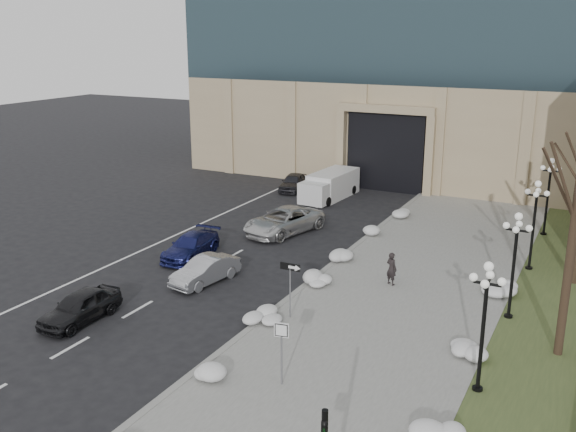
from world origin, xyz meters
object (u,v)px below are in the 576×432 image
object	(u,v)px
car_c	(191,246)
lamppost_b	(515,252)
keep_sign	(281,340)
lamppost_a	(485,310)
box_truck	(330,186)
car_d	(284,221)
car_b	(205,270)
one_way_sign	(293,274)
pedestrian	(391,269)
car_e	(293,182)
lamppost_d	(549,186)
car_a	(80,307)
lamppost_c	(535,213)

from	to	relation	value
car_c	lamppost_b	bearing A→B (deg)	-5.88
keep_sign	lamppost_a	world-z (taller)	lamppost_a
keep_sign	lamppost_b	bearing A→B (deg)	45.98
box_truck	lamppost_b	world-z (taller)	lamppost_b
box_truck	lamppost_a	bearing A→B (deg)	-51.47
car_d	car_b	bearing A→B (deg)	-73.10
box_truck	one_way_sign	world-z (taller)	one_way_sign
car_c	pedestrian	distance (m)	11.10
pedestrian	keep_sign	world-z (taller)	keep_sign
car_d	keep_sign	distance (m)	17.64
pedestrian	lamppost_a	distance (m)	9.77
lamppost_a	box_truck	bearing A→B (deg)	124.57
one_way_sign	keep_sign	world-z (taller)	one_way_sign
car_d	keep_sign	xyz separation A→B (m)	(8.08, -15.65, 1.03)
car_b	lamppost_b	size ratio (longest dim) A/B	0.81
pedestrian	car_d	bearing A→B (deg)	-6.94
car_e	box_truck	distance (m)	3.54
car_d	car_e	world-z (taller)	car_d
lamppost_d	box_truck	bearing A→B (deg)	170.92
pedestrian	one_way_sign	distance (m)	6.17
car_d	one_way_sign	distance (m)	12.36
keep_sign	car_c	bearing A→B (deg)	127.52
lamppost_b	lamppost_d	distance (m)	13.00
car_d	lamppost_a	world-z (taller)	lamppost_a
car_b	box_truck	bearing A→B (deg)	103.79
car_d	car_e	bearing A→B (deg)	128.58
car_b	keep_sign	xyz separation A→B (m)	(7.78, -6.79, 1.16)
car_d	lamppost_d	world-z (taller)	lamppost_d
keep_sign	lamppost_a	size ratio (longest dim) A/B	0.51
car_a	one_way_sign	bearing A→B (deg)	27.86
keep_sign	lamppost_c	bearing A→B (deg)	58.20
car_a	pedestrian	size ratio (longest dim) A/B	2.42
car_a	lamppost_d	xyz separation A→B (m)	(16.16, 21.52, 2.41)
car_a	lamppost_d	distance (m)	27.02
lamppost_b	lamppost_d	xyz separation A→B (m)	(0.00, 13.00, 0.00)
car_c	box_truck	world-z (taller)	box_truck
car_b	lamppost_d	xyz separation A→B (m)	(13.90, 15.48, 2.44)
car_d	lamppost_b	world-z (taller)	lamppost_b
car_c	lamppost_c	world-z (taller)	lamppost_c
car_c	pedestrian	xyz separation A→B (m)	(11.05, 0.97, 0.30)
lamppost_a	lamppost_b	xyz separation A→B (m)	(0.00, 6.50, 0.00)
car_e	keep_sign	size ratio (longest dim) A/B	1.59
box_truck	lamppost_d	xyz separation A→B (m)	(15.10, -2.41, 2.15)
car_c	keep_sign	bearing A→B (deg)	-47.01
car_d	car_e	xyz separation A→B (m)	(-4.32, 9.90, -0.10)
car_e	car_c	bearing A→B (deg)	-93.91
box_truck	lamppost_d	distance (m)	15.44
lamppost_b	lamppost_d	size ratio (longest dim) A/B	1.00
car_a	box_truck	bearing A→B (deg)	87.64
car_d	lamppost_d	bearing A→B (deg)	40.00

